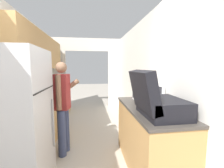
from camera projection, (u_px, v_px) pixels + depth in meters
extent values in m
cube|color=white|center=(11.00, 81.00, 2.51)|extent=(0.06, 6.74, 2.50)
cube|color=#B2844C|center=(41.00, 52.00, 3.50)|extent=(0.32, 3.05, 0.78)
cube|color=white|center=(151.00, 79.00, 2.87)|extent=(0.06, 6.74, 2.50)
cube|color=white|center=(57.00, 80.00, 5.31)|extent=(0.65, 0.06, 2.05)
cube|color=white|center=(117.00, 79.00, 5.63)|extent=(0.65, 0.06, 2.05)
cube|color=white|center=(87.00, 45.00, 5.33)|extent=(2.81, 0.06, 0.45)
cube|color=#B2844C|center=(41.00, 119.00, 2.99)|extent=(0.60, 1.64, 0.88)
cube|color=#3D3833|center=(39.00, 97.00, 2.93)|extent=(0.62, 1.65, 0.03)
cube|color=#B2844C|center=(60.00, 99.00, 4.85)|extent=(0.60, 0.67, 0.88)
cube|color=#3D3833|center=(59.00, 85.00, 4.81)|extent=(0.62, 0.68, 0.03)
cube|color=#9EA3A8|center=(29.00, 102.00, 2.42)|extent=(0.42, 0.44, 0.00)
cube|color=#B2844C|center=(148.00, 139.00, 2.18)|extent=(0.60, 1.46, 0.88)
cube|color=#3D3833|center=(149.00, 108.00, 2.12)|extent=(0.62, 1.49, 0.03)
cube|color=#B7B7BC|center=(12.00, 122.00, 1.74)|extent=(0.75, 0.78, 1.69)
cube|color=black|center=(45.00, 89.00, 1.76)|extent=(0.01, 0.75, 0.01)
cylinder|color=#99999E|center=(53.00, 123.00, 2.06)|extent=(0.02, 0.02, 0.68)
cube|color=#B7B7BC|center=(55.00, 104.00, 4.16)|extent=(0.62, 0.75, 0.92)
cube|color=black|center=(67.00, 104.00, 4.20)|extent=(0.01, 0.51, 0.28)
cylinder|color=#B7B7BC|center=(67.00, 96.00, 4.18)|extent=(0.02, 0.60, 0.02)
cube|color=#B7B7BC|center=(43.00, 85.00, 4.06)|extent=(0.04, 0.75, 0.14)
cylinder|color=#232328|center=(58.00, 89.00, 3.96)|extent=(0.16, 0.16, 0.01)
cylinder|color=#232328|center=(60.00, 87.00, 4.29)|extent=(0.16, 0.16, 0.01)
cylinder|color=#232328|center=(48.00, 89.00, 3.93)|extent=(0.16, 0.16, 0.01)
cylinder|color=#232328|center=(51.00, 87.00, 4.25)|extent=(0.16, 0.16, 0.01)
cylinder|color=#384266|center=(62.00, 133.00, 2.47)|extent=(0.15, 0.15, 0.78)
cylinder|color=#384266|center=(66.00, 129.00, 2.64)|extent=(0.15, 0.15, 0.78)
cube|color=maroon|center=(62.00, 92.00, 2.48)|extent=(0.25, 0.25, 0.59)
cylinder|color=#8C664C|center=(59.00, 92.00, 2.33)|extent=(0.09, 0.09, 0.56)
cylinder|color=#8C664C|center=(65.00, 90.00, 2.62)|extent=(0.51, 0.18, 0.38)
sphere|color=#8C664C|center=(61.00, 67.00, 2.43)|extent=(0.18, 0.18, 0.18)
cube|color=black|center=(162.00, 107.00, 1.74)|extent=(0.45, 0.58, 0.20)
cube|color=black|center=(144.00, 91.00, 1.68)|extent=(0.20, 0.58, 0.46)
cube|color=#2D2D33|center=(152.00, 90.00, 2.02)|extent=(0.27, 0.02, 0.10)
cube|color=white|center=(147.00, 93.00, 2.45)|extent=(0.36, 0.48, 0.28)
cube|color=black|center=(137.00, 94.00, 2.37)|extent=(0.01, 0.29, 0.19)
cube|color=#38383D|center=(134.00, 92.00, 2.58)|extent=(0.01, 0.10, 0.20)
cube|color=#B7B7BC|center=(57.00, 85.00, 4.72)|extent=(0.13, 0.18, 0.00)
cube|color=black|center=(56.00, 85.00, 4.57)|extent=(0.08, 0.11, 0.02)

